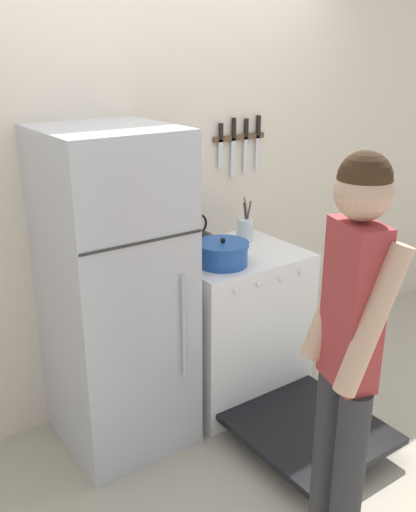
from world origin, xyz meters
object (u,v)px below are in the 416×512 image
(dutch_oven_pot, at_px, (223,253))
(tea_kettle, at_px, (198,240))
(utensil_jar, at_px, (245,229))
(refrigerator, at_px, (115,294))
(stove_range, at_px, (236,326))
(person, at_px, (349,348))

(dutch_oven_pot, distance_m, tea_kettle, 0.26)
(tea_kettle, relative_size, utensil_jar, 0.84)
(refrigerator, bearing_deg, stove_range, -2.61)
(dutch_oven_pot, height_order, tea_kettle, tea_kettle)
(dutch_oven_pot, bearing_deg, tea_kettle, 87.03)
(tea_kettle, distance_m, utensil_jar, 0.35)
(stove_range, height_order, utensil_jar, utensil_jar)
(refrigerator, distance_m, stove_range, 0.85)
(stove_range, height_order, person, person)
(utensil_jar, bearing_deg, person, -113.35)
(dutch_oven_pot, xyz_separation_m, tea_kettle, (0.01, 0.26, 0.00))
(refrigerator, distance_m, dutch_oven_pot, 0.61)
(tea_kettle, bearing_deg, stove_range, -46.66)
(tea_kettle, bearing_deg, utensil_jar, 1.04)
(utensil_jar, bearing_deg, dutch_oven_pot, -143.94)
(stove_range, distance_m, tea_kettle, 0.58)
(refrigerator, relative_size, person, 0.99)
(stove_range, distance_m, utensil_jar, 0.59)
(refrigerator, bearing_deg, dutch_oven_pot, -12.03)
(stove_range, distance_m, person, 1.35)
(person, bearing_deg, tea_kettle, 7.95)
(utensil_jar, distance_m, person, 1.48)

